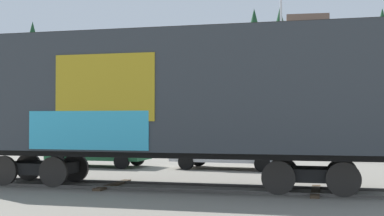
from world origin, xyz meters
The scene contains 7 objects.
ground_plane centered at (0.00, 0.00, 0.00)m, with size 260.00×260.00×0.00m, color slate.
track centered at (0.03, -0.01, 0.04)m, with size 60.01×2.99×0.08m.
freight_car centered at (-1.28, 0.00, 2.77)m, with size 13.58×2.99×4.82m.
flagpole centered at (1.39, 13.34, 6.27)m, with size 1.25×0.93×9.98m.
hillside centered at (0.03, 67.20, 6.93)m, with size 143.88×28.37×18.20m.
parked_car_green centered at (-6.32, 6.35, 0.86)m, with size 4.35×2.08×1.70m.
parked_car_white centered at (-0.57, 6.59, 0.85)m, with size 4.74×2.28×1.70m.
Camera 1 is at (3.18, -15.38, 2.02)m, focal length 49.96 mm.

